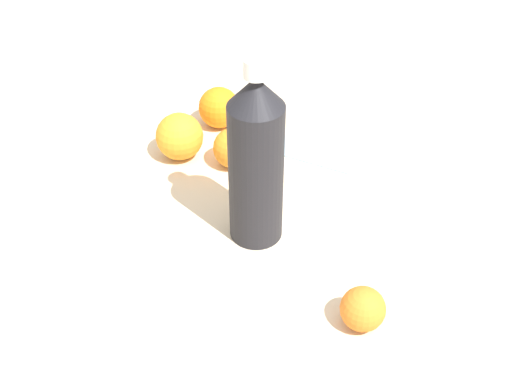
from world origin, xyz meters
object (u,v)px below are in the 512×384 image
at_px(water_bottle, 256,160).
at_px(orange_1, 219,108).
at_px(orange_0, 180,136).
at_px(orange_2, 233,148).
at_px(orange_3, 363,309).
at_px(folded_napkin, 327,138).

bearing_deg(water_bottle, orange_1, 136.80).
bearing_deg(orange_0, orange_2, -97.36).
distance_m(water_bottle, orange_1, 0.32).
distance_m(orange_0, orange_3, 0.47).
height_order(orange_0, orange_1, orange_0).
bearing_deg(orange_2, orange_3, -145.68).
bearing_deg(folded_napkin, orange_1, 84.38).
distance_m(orange_0, orange_2, 0.10).
relative_size(water_bottle, folded_napkin, 1.71).
bearing_deg(water_bottle, orange_0, 157.51).
bearing_deg(orange_3, orange_0, 43.29).
bearing_deg(orange_2, orange_0, 82.64).
bearing_deg(folded_napkin, orange_0, 109.03).
relative_size(orange_1, orange_2, 1.10).
relative_size(orange_2, orange_3, 1.17).
distance_m(water_bottle, orange_3, 0.25).
distance_m(orange_1, orange_2, 0.13).
bearing_deg(orange_1, orange_3, -148.95).
bearing_deg(orange_2, orange_1, 21.00).
xyz_separation_m(orange_2, folded_napkin, (0.10, -0.16, -0.03)).
relative_size(orange_3, folded_napkin, 0.35).
bearing_deg(water_bottle, orange_3, -18.37).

